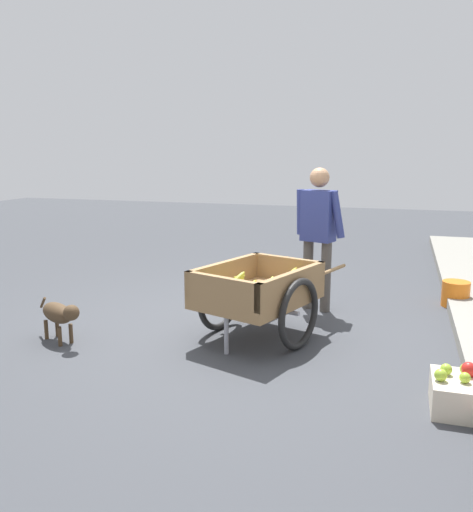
% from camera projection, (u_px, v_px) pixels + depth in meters
% --- Properties ---
extents(ground_plane, '(24.00, 24.00, 0.00)m').
position_uv_depth(ground_plane, '(224.00, 328.00, 5.21)').
color(ground_plane, '#3D3F44').
extents(fruit_cart, '(1.81, 1.25, 0.69)m').
position_uv_depth(fruit_cart, '(258.00, 294.00, 4.83)').
color(fruit_cart, '#937047').
rests_on(fruit_cart, ground).
extents(vendor_person, '(0.30, 0.55, 1.55)m').
position_uv_depth(vendor_person, '(318.00, 227.00, 5.65)').
color(vendor_person, '#4C4742').
rests_on(vendor_person, ground).
extents(dog, '(0.37, 0.61, 0.40)m').
position_uv_depth(dog, '(59.00, 314.00, 4.78)').
color(dog, '#4C3823').
rests_on(dog, ground).
extents(plastic_bucket, '(0.30, 0.30, 0.29)m').
position_uv_depth(plastic_bucket, '(456.00, 294.00, 5.92)').
color(plastic_bucket, orange).
rests_on(plastic_bucket, ground).
extents(apple_crate, '(0.44, 0.32, 0.32)m').
position_uv_depth(apple_crate, '(456.00, 392.00, 3.54)').
color(apple_crate, beige).
rests_on(apple_crate, ground).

